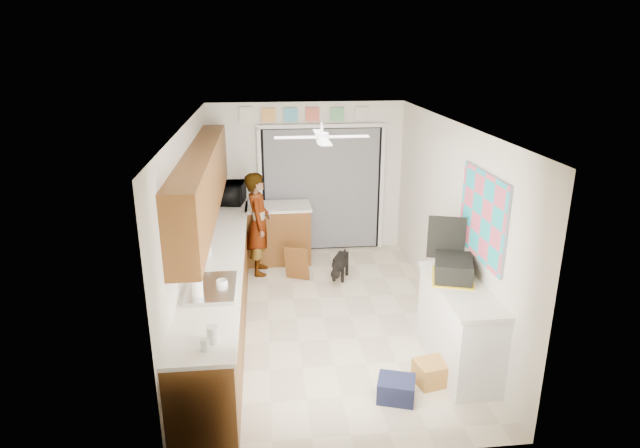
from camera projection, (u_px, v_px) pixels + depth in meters
name	position (u px, v px, depth m)	size (l,w,h in m)	color
floor	(323.00, 317.00, 6.96)	(5.00, 5.00, 0.00)	beige
ceiling	(324.00, 124.00, 6.15)	(5.00, 5.00, 0.00)	white
wall_back	(307.00, 178.00, 8.91)	(3.20, 3.20, 0.00)	silver
wall_front	(359.00, 330.00, 4.20)	(3.20, 3.20, 0.00)	silver
wall_left	(191.00, 231.00, 6.39)	(5.00, 5.00, 0.00)	silver
wall_right	(450.00, 222.00, 6.72)	(5.00, 5.00, 0.00)	silver
left_base_cabinets	(220.00, 291.00, 6.68)	(0.60, 4.80, 0.90)	brown
left_countertop	(219.00, 256.00, 6.53)	(0.62, 4.80, 0.04)	white
upper_cabinets	(203.00, 182.00, 6.42)	(0.32, 4.00, 0.80)	brown
sink_basin	(212.00, 289.00, 5.58)	(0.50, 0.76, 0.06)	silver
faucet	(192.00, 281.00, 5.53)	(0.03, 0.03, 0.22)	silver
peninsula_base	(279.00, 234.00, 8.64)	(1.00, 0.60, 0.90)	brown
peninsula_top	(278.00, 207.00, 8.49)	(1.04, 0.64, 0.04)	white
back_opening_recess	(322.00, 190.00, 8.97)	(2.00, 0.06, 2.10)	black
curtain_panel	(322.00, 190.00, 8.93)	(1.90, 0.03, 2.05)	gray
door_trim_left	(261.00, 192.00, 8.84)	(0.06, 0.04, 2.10)	white
door_trim_right	(382.00, 189.00, 9.04)	(0.06, 0.04, 2.10)	white
door_trim_head	(322.00, 126.00, 8.60)	(2.10, 0.04, 0.06)	white
header_frame_0	(269.00, 115.00, 8.48)	(0.22, 0.02, 0.22)	#E8A44D
header_frame_1	(291.00, 115.00, 8.52)	(0.22, 0.02, 0.22)	#4DAECE
header_frame_2	(312.00, 115.00, 8.55)	(0.22, 0.02, 0.22)	#DA6352
header_frame_3	(337.00, 114.00, 8.59)	(0.22, 0.02, 0.22)	#65B278
header_frame_4	(362.00, 114.00, 8.63)	(0.22, 0.02, 0.22)	silver
route66_sign	(246.00, 116.00, 8.45)	(0.22, 0.02, 0.26)	silver
right_counter_base	(459.00, 327.00, 5.82)	(0.50, 1.40, 0.90)	white
right_counter_top	(461.00, 288.00, 5.67)	(0.54, 1.44, 0.04)	white
abstract_painting	(483.00, 216.00, 5.64)	(0.03, 1.15, 0.95)	#DA506C
ceiling_fan	(322.00, 137.00, 6.40)	(1.14, 1.14, 0.24)	white
microwave	(232.00, 193.00, 8.60)	(0.59, 0.40, 0.33)	black
soap_bottle	(207.00, 245.00, 6.41)	(0.11, 0.11, 0.29)	silver
cup	(222.00, 284.00, 5.61)	(0.12, 0.12, 0.10)	white
jar_a	(213.00, 334.00, 4.59)	(0.11, 0.11, 0.15)	silver
jar_b	(205.00, 345.00, 4.47)	(0.07, 0.07, 0.11)	silver
paper_towel_roll	(197.00, 289.00, 5.33)	(0.11, 0.11, 0.24)	white
suitcase	(453.00, 268.00, 5.84)	(0.39, 0.52, 0.22)	black
suitcase_rim	(452.00, 278.00, 5.87)	(0.44, 0.58, 0.02)	yellow
suitcase_lid	(446.00, 238.00, 6.03)	(0.42, 0.03, 0.50)	black
cardboard_box	(434.00, 372.00, 5.59)	(0.39, 0.29, 0.25)	#B9893A
navy_crate	(396.00, 389.00, 5.33)	(0.36, 0.30, 0.22)	#161A37
cabinet_door_panel	(297.00, 264.00, 7.96)	(0.36, 0.03, 0.54)	brown
man	(259.00, 224.00, 8.08)	(0.58, 0.38, 1.59)	white
dog	(341.00, 265.00, 8.05)	(0.23, 0.53, 0.41)	black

